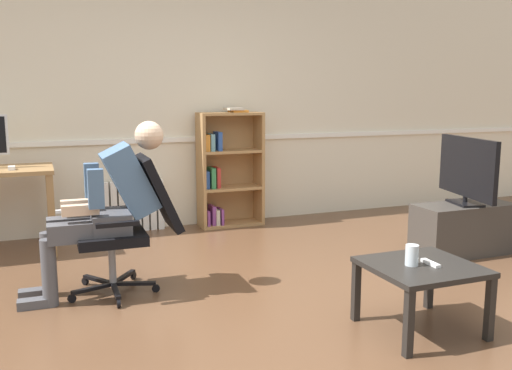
{
  "coord_description": "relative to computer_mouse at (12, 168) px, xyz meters",
  "views": [
    {
      "loc": [
        -1.4,
        -3.08,
        1.41
      ],
      "look_at": [
        0.15,
        0.85,
        0.7
      ],
      "focal_mm": 39.02,
      "sensor_mm": 36.0,
      "label": 1
    }
  ],
  "objects": [
    {
      "name": "back_wall",
      "position": [
        1.62,
        0.62,
        0.58
      ],
      "size": [
        12.0,
        0.13,
        2.7
      ],
      "color": "beige",
      "rests_on": "ground_plane"
    },
    {
      "name": "office_chair",
      "position": [
        0.81,
        -1.24,
        -0.25
      ],
      "size": [
        0.8,
        0.61,
        0.97
      ],
      "rotation": [
        0.0,
        0.0,
        -1.58
      ],
      "color": "black",
      "rests_on": "ground_plane"
    },
    {
      "name": "spare_remote",
      "position": [
        2.33,
        -2.57,
        -0.36
      ],
      "size": [
        0.04,
        0.15,
        0.02
      ],
      "primitive_type": "cube",
      "rotation": [
        0.0,
        0.0,
        3.1
      ],
      "color": "white",
      "rests_on": "coffee_table"
    },
    {
      "name": "radiator",
      "position": [
        1.05,
        0.51,
        -0.51
      ],
      "size": [
        0.69,
        0.08,
        0.52
      ],
      "color": "white",
      "rests_on": "ground_plane"
    },
    {
      "name": "bookshelf",
      "position": [
        2.06,
        0.42,
        -0.17
      ],
      "size": [
        0.67,
        0.29,
        1.25
      ],
      "color": "#AD7F4C",
      "rests_on": "ground_plane"
    },
    {
      "name": "tv_stand",
      "position": [
        3.65,
        -1.37,
        -0.55
      ],
      "size": [
        0.89,
        0.38,
        0.45
      ],
      "color": "#3D3833",
      "rests_on": "ground_plane"
    },
    {
      "name": "tv_screen",
      "position": [
        3.65,
        -1.37,
        -0.02
      ],
      "size": [
        0.26,
        0.87,
        0.58
      ],
      "rotation": [
        0.0,
        0.0,
        1.36
      ],
      "color": "black",
      "rests_on": "tv_stand"
    },
    {
      "name": "person_seated",
      "position": [
        0.63,
        -1.24,
        -0.12
      ],
      "size": [
        1.02,
        0.4,
        1.21
      ],
      "rotation": [
        0.0,
        0.0,
        -1.58
      ],
      "color": "#4C4C51",
      "rests_on": "ground_plane"
    },
    {
      "name": "drinking_glass",
      "position": [
        2.21,
        -2.54,
        -0.3
      ],
      "size": [
        0.08,
        0.08,
        0.12
      ],
      "primitive_type": "cylinder",
      "color": "silver",
      "rests_on": "coffee_table"
    },
    {
      "name": "computer_mouse",
      "position": [
        0.0,
        0.0,
        0.0
      ],
      "size": [
        0.06,
        0.1,
        0.03
      ],
      "primitive_type": "cube",
      "color": "white",
      "rests_on": "computer_desk"
    },
    {
      "name": "ground_plane",
      "position": [
        1.62,
        -2.03,
        -0.77
      ],
      "size": [
        18.0,
        18.0,
        0.0
      ],
      "primitive_type": "plane",
      "color": "brown"
    },
    {
      "name": "coffee_table",
      "position": [
        2.28,
        -2.54,
        -0.42
      ],
      "size": [
        0.62,
        0.59,
        0.41
      ],
      "color": "black",
      "rests_on": "ground_plane"
    }
  ]
}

